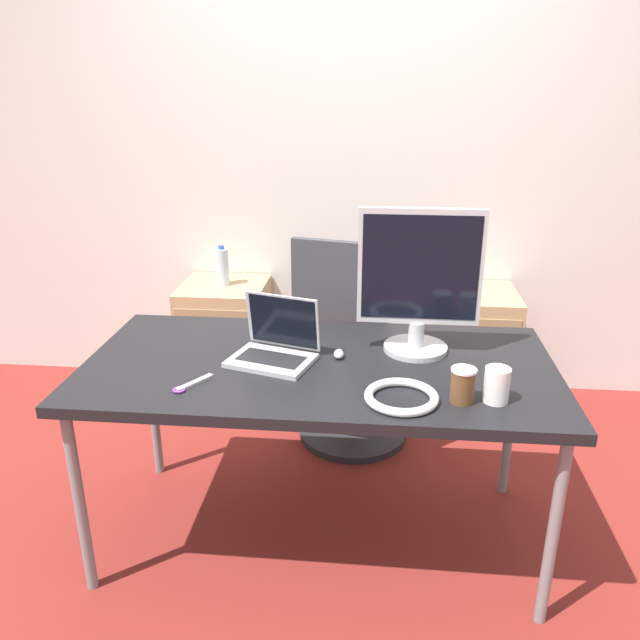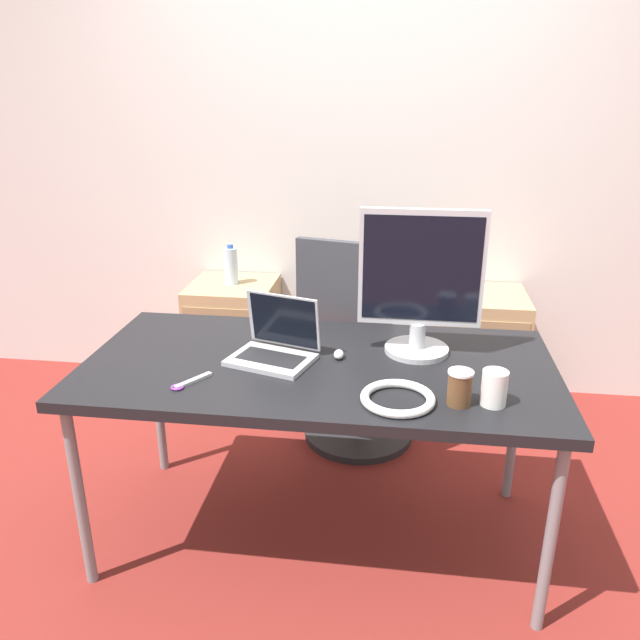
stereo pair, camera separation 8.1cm
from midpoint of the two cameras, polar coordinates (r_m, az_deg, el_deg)
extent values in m
plane|color=maroon|center=(2.70, -1.00, -18.92)|extent=(14.00, 14.00, 0.00)
cube|color=silver|center=(3.56, 1.61, 13.94)|extent=(10.00, 0.05, 2.60)
cube|color=black|center=(2.29, -1.12, -4.36)|extent=(1.71, 0.85, 0.04)
cylinder|color=gray|center=(2.41, -22.05, -15.30)|extent=(0.04, 0.04, 0.73)
cylinder|color=gray|center=(2.24, 19.53, -17.94)|extent=(0.04, 0.04, 0.73)
cylinder|color=gray|center=(2.97, -15.80, -7.30)|extent=(0.04, 0.04, 0.73)
cylinder|color=gray|center=(2.84, 16.24, -8.76)|extent=(0.04, 0.04, 0.73)
cylinder|color=#232326|center=(3.32, 2.31, -10.13)|extent=(0.56, 0.56, 0.04)
cylinder|color=gray|center=(3.21, 2.37, -6.60)|extent=(0.05, 0.05, 0.43)
cube|color=#38383D|center=(3.12, 2.43, -3.13)|extent=(0.58, 0.58, 0.07)
cube|color=#38383D|center=(2.76, 0.96, 1.15)|extent=(0.44, 0.14, 0.60)
cube|color=tan|center=(3.66, -9.19, -1.81)|extent=(0.47, 0.46, 0.67)
cube|color=#977D56|center=(3.45, -10.14, -3.30)|extent=(0.43, 0.01, 0.54)
cube|color=tan|center=(3.58, 12.83, -2.62)|extent=(0.47, 0.46, 0.67)
cube|color=#977D56|center=(3.36, 13.28, -4.19)|extent=(0.43, 0.01, 0.54)
cylinder|color=silver|center=(3.51, -9.59, 4.79)|extent=(0.08, 0.08, 0.20)
cylinder|color=#3359B2|center=(3.48, -9.70, 6.56)|extent=(0.03, 0.03, 0.02)
cube|color=#ADADB2|center=(2.29, -5.50, -3.72)|extent=(0.34, 0.29, 0.02)
cube|color=black|center=(2.28, -5.51, -3.51)|extent=(0.26, 0.18, 0.00)
cube|color=#ADADB2|center=(2.34, -4.43, -0.09)|extent=(0.29, 0.12, 0.21)
cube|color=black|center=(2.33, -4.41, -0.13)|extent=(0.27, 0.10, 0.19)
cylinder|color=#B7B7BC|center=(2.40, 7.76, -2.55)|extent=(0.24, 0.24, 0.02)
cylinder|color=#B7B7BC|center=(2.38, 7.82, -1.28)|extent=(0.06, 0.06, 0.10)
cube|color=#B7B7BC|center=(2.30, 8.14, 4.81)|extent=(0.45, 0.03, 0.43)
cube|color=black|center=(2.28, 8.16, 4.70)|extent=(0.42, 0.00, 0.39)
ellipsoid|color=silver|center=(2.31, 0.73, -3.14)|extent=(0.04, 0.06, 0.03)
cylinder|color=white|center=(2.06, 14.77, -5.77)|extent=(0.08, 0.08, 0.12)
cylinder|color=brown|center=(2.03, 11.80, -5.98)|extent=(0.08, 0.08, 0.11)
cylinder|color=white|center=(2.01, 11.92, -4.50)|extent=(0.08, 0.08, 0.01)
torus|color=white|center=(2.03, 6.31, -6.99)|extent=(0.24, 0.24, 0.03)
cube|color=#B2B2B7|center=(2.18, -12.42, -5.62)|extent=(0.10, 0.14, 0.01)
torus|color=purple|center=(2.14, -13.83, -6.21)|extent=(0.06, 0.06, 0.01)
camera|label=1|loc=(0.04, -91.02, -0.39)|focal=35.00mm
camera|label=2|loc=(0.04, 88.98, 0.39)|focal=35.00mm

